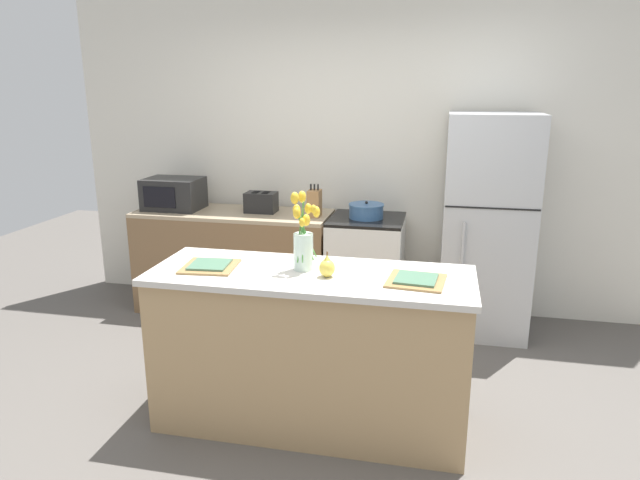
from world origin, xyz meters
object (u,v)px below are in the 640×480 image
Objects in this scene: cooking_pot at (366,211)px; toaster at (261,202)px; stove_range at (366,270)px; flower_vase at (303,240)px; pear_figurine at (327,267)px; refrigerator at (487,226)px; plate_setting_right at (416,280)px; knife_block at (314,203)px; plate_setting_left at (210,266)px; microwave at (174,194)px.

toaster is at bearing 177.86° from cooking_pot.
stove_range is 1.70m from flower_vase.
pear_figurine is at bearing -89.64° from cooking_pot.
refrigerator reaches higher than pear_figurine.
toaster reaches higher than plate_setting_right.
plate_setting_right is at bearing 2.37° from pear_figurine.
toaster is 1.04× the size of knife_block.
plate_setting_right is (1.16, 0.00, 0.00)m from plate_setting_left.
stove_range is at bearing -2.11° from toaster.
knife_block is (-0.43, -0.04, 0.05)m from cooking_pot.
plate_setting_right is at bearing -50.10° from toaster.
toaster is at bearing 129.90° from plate_setting_right.
microwave is (-1.69, -0.00, 0.08)m from cooking_pot.
refrigerator is 1.70m from plate_setting_right.
stove_range is 0.70m from knife_block.
flower_vase is at bearing -95.34° from cooking_pot.
plate_setting_right is at bearing -36.84° from microwave.
microwave is (-1.70, -0.00, 0.58)m from stove_range.
stove_range is 1.84m from plate_setting_left.
cooking_pot is (0.91, -0.03, -0.03)m from toaster.
flower_vase reaches higher than stove_range.
pear_figurine is 0.30× the size of microwave.
plate_setting_right is 2.72m from microwave.
microwave reaches higher than plate_setting_right.
pear_figurine is at bearing -119.75° from refrigerator.
plate_setting_left is (-1.63, -1.63, 0.07)m from refrigerator.
pear_figurine reaches higher than toaster.
cooking_pot is at bearing 106.59° from plate_setting_right.
stove_range is 1.85× the size of microwave.
plate_setting_left and plate_setting_right have the same top height.
refrigerator reaches higher than plate_setting_left.
toaster reaches higher than plate_setting_left.
plate_setting_left is 1.93m from microwave.
microwave and knife_block have the same top height.
microwave reaches higher than pear_figurine.
microwave is at bearing 134.90° from flower_vase.
flower_vase is at bearing 172.85° from plate_setting_right.
refrigerator is 2.65m from microwave.
flower_vase is 1.38× the size of plate_setting_left.
plate_setting_right is 2.17m from toaster.
plate_setting_right is at bearing -73.41° from cooking_pot.
stove_range is at bearing 106.40° from plate_setting_right.
plate_setting_left is 1.16m from plate_setting_right.
microwave is (-2.18, 1.63, 0.08)m from plate_setting_right.
toaster is (-1.39, 1.67, 0.03)m from plate_setting_right.
stove_range is at bearing 2.34° from cooking_pot.
knife_block reaches higher than plate_setting_left.
microwave is at bearing 121.95° from plate_setting_left.
toaster is at bearing 177.89° from stove_range.
toaster is at bearing 2.50° from microwave.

